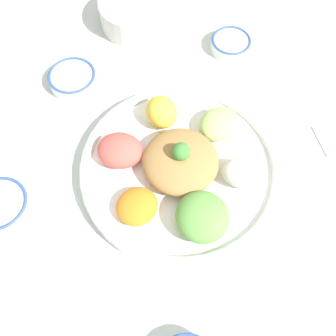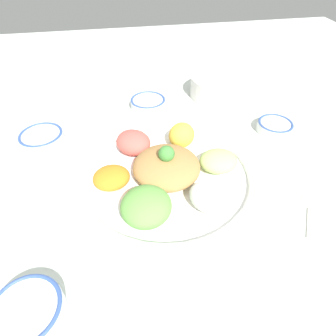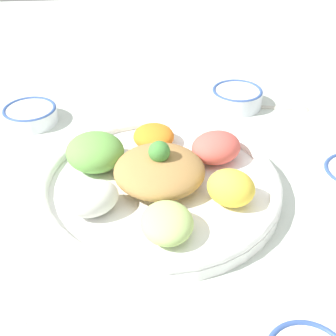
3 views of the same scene
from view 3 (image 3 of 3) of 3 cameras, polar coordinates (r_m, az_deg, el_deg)
The scene contains 5 objects.
ground_plane at distance 0.82m, azimuth 0.79°, elevation -2.93°, with size 2.40×2.40×0.00m, color silver.
salad_platter at distance 0.80m, azimuth -1.22°, elevation -1.37°, with size 0.42×0.42×0.10m.
sauce_bowl_red at distance 1.05m, azimuth -16.43°, elevation 6.31°, with size 0.11×0.11×0.04m.
rice_bowl_blue at distance 1.09m, azimuth 8.40°, elevation 8.57°, with size 0.11×0.11×0.04m.
serving_spoon_extra at distance 1.11m, azimuth 14.44°, elevation 7.14°, with size 0.04×0.13×0.01m.
Camera 3 is at (0.64, -0.06, 0.51)m, focal length 50.00 mm.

